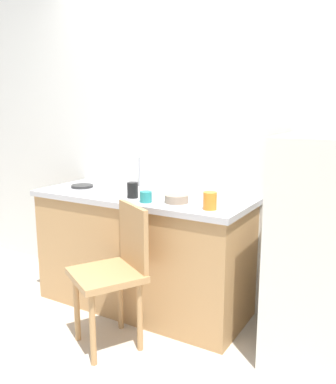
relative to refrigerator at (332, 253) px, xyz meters
name	(u,v)px	position (x,y,z in m)	size (l,w,h in m)	color
ground_plane	(122,360)	(-1.03, -0.63, -0.66)	(8.00, 8.00, 0.00)	#BCB2A3
back_wall	(199,132)	(-1.03, 0.37, 0.64)	(4.80, 0.10, 2.60)	silver
cabinet_base	(142,253)	(-1.32, 0.02, -0.25)	(1.56, 0.60, 0.82)	tan
countertop	(142,197)	(-1.32, 0.02, 0.18)	(1.60, 0.64, 0.04)	#B7B7BC
faucet	(140,172)	(-1.49, 0.27, 0.31)	(0.02, 0.02, 0.23)	#B7B7BC
refrigerator	(332,253)	(0.00, 0.00, 0.00)	(0.64, 0.63, 1.32)	silver
chair	(116,269)	(-1.17, -0.49, -0.16)	(0.55, 0.55, 0.89)	tan
terracotta_bowl	(177,199)	(-0.97, -0.09, 0.23)	(0.16, 0.16, 0.05)	gray
hotplate	(82,186)	(-1.86, -0.01, 0.21)	(0.17, 0.17, 0.02)	#2D2D2D
cup_black	(133,190)	(-1.30, -0.12, 0.25)	(0.08, 0.08, 0.11)	black
cup_teal	(146,197)	(-1.15, -0.18, 0.24)	(0.08, 0.08, 0.07)	teal
cup_white	(123,185)	(-1.51, 0.05, 0.25)	(0.08, 0.08, 0.09)	white
cup_orange	(210,201)	(-0.70, -0.15, 0.25)	(0.08, 0.08, 0.11)	orange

